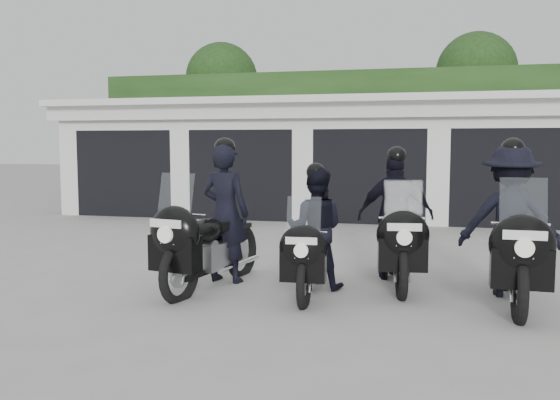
% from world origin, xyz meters
% --- Properties ---
extents(ground, '(80.00, 80.00, 0.00)m').
position_xyz_m(ground, '(0.00, 0.00, 0.00)').
color(ground, '#9C9C97').
rests_on(ground, ground).
extents(garage_block, '(16.40, 6.80, 2.96)m').
position_xyz_m(garage_block, '(-0.00, 8.06, 1.42)').
color(garage_block, silver).
rests_on(garage_block, ground).
extents(background_vegetation, '(20.00, 3.90, 5.80)m').
position_xyz_m(background_vegetation, '(0.37, 12.92, 2.77)').
color(background_vegetation, '#193413').
rests_on(background_vegetation, ground).
extents(police_bike_a, '(0.97, 2.27, 2.00)m').
position_xyz_m(police_bike_a, '(-1.43, -1.11, 0.79)').
color(police_bike_a, black).
rests_on(police_bike_a, ground).
extents(police_bike_b, '(0.77, 1.91, 1.67)m').
position_xyz_m(police_bike_b, '(-0.12, -1.05, 0.70)').
color(police_bike_b, black).
rests_on(police_bike_b, ground).
extents(police_bike_c, '(1.08, 2.15, 1.88)m').
position_xyz_m(police_bike_c, '(0.87, -0.30, 0.79)').
color(police_bike_c, black).
rests_on(police_bike_c, ground).
extents(police_bike_d, '(1.21, 2.28, 1.99)m').
position_xyz_m(police_bike_d, '(2.24, -0.91, 0.85)').
color(police_bike_d, black).
rests_on(police_bike_d, ground).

